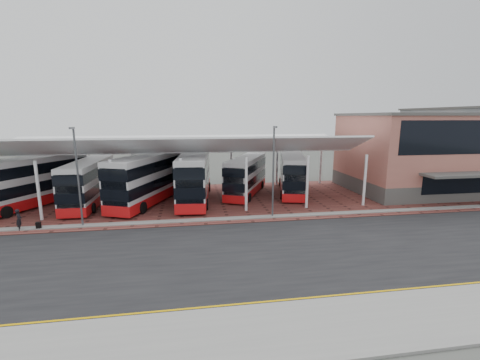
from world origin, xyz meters
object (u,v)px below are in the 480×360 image
(bus_0, at_px, (32,182))
(bus_3, at_px, (195,177))
(terminal, at_px, (427,152))
(pedestrian, at_px, (19,220))
(bus_4, at_px, (246,176))
(bus_5, at_px, (292,174))
(bus_1, at_px, (89,183))
(bus_2, at_px, (149,179))

(bus_0, relative_size, bus_3, 0.96)
(terminal, xyz_separation_m, pedestrian, (-41.56, -7.92, -3.75))
(bus_4, height_order, bus_5, bus_5)
(bus_3, bearing_deg, bus_1, -174.73)
(terminal, height_order, pedestrian, terminal)
(bus_2, height_order, bus_4, bus_2)
(bus_4, bearing_deg, terminal, 21.65)
(bus_4, bearing_deg, bus_1, -149.04)
(terminal, relative_size, bus_4, 1.78)
(bus_4, bearing_deg, pedestrian, -130.56)
(bus_4, distance_m, bus_5, 5.42)
(bus_3, bearing_deg, bus_0, -175.40)
(bus_1, distance_m, pedestrian, 8.09)
(bus_1, height_order, bus_2, bus_2)
(bus_1, bearing_deg, pedestrian, -113.12)
(bus_3, xyz_separation_m, bus_5, (11.31, 1.79, -0.23))
(bus_4, height_order, pedestrian, bus_4)
(bus_5, bearing_deg, bus_4, -165.79)
(bus_0, distance_m, bus_4, 21.94)
(bus_0, relative_size, pedestrian, 6.90)
(bus_5, bearing_deg, bus_3, -156.46)
(bus_3, bearing_deg, bus_5, 14.36)
(terminal, height_order, bus_0, terminal)
(bus_0, xyz_separation_m, bus_5, (27.30, 1.58, -0.19))
(bus_0, distance_m, bus_5, 27.34)
(terminal, distance_m, bus_5, 16.62)
(pedestrian, bearing_deg, bus_4, -86.94)
(pedestrian, bearing_deg, bus_2, -73.66)
(bus_0, height_order, bus_1, bus_0)
(bus_2, relative_size, bus_5, 1.09)
(bus_3, distance_m, bus_4, 6.18)
(terminal, bearing_deg, bus_0, -179.42)
(bus_0, distance_m, bus_3, 15.99)
(terminal, xyz_separation_m, bus_4, (-21.83, 1.17, -2.49))
(bus_4, bearing_deg, bus_0, -151.08)
(bus_5, bearing_deg, bus_2, -158.60)
(bus_3, xyz_separation_m, pedestrian, (-13.85, -7.27, -1.61))
(bus_1, bearing_deg, bus_5, 5.56)
(bus_5, bearing_deg, terminal, 10.58)
(bus_3, relative_size, bus_4, 1.18)
(bus_3, xyz_separation_m, bus_4, (5.89, 1.82, -0.36))
(bus_4, xyz_separation_m, bus_5, (5.42, -0.03, 0.13))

